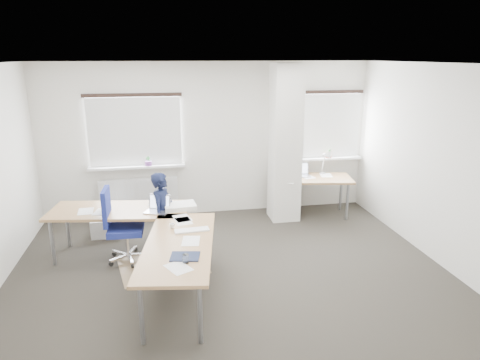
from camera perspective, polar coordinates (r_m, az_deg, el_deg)
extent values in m
plane|color=#2A2722|center=(6.01, -1.20, -12.48)|extent=(6.00, 6.00, 0.00)
cube|color=beige|center=(7.89, -4.23, 5.34)|extent=(6.00, 0.04, 2.80)
cube|color=beige|center=(3.20, 6.09, -11.64)|extent=(6.00, 0.04, 2.80)
cube|color=beige|center=(6.64, 25.22, 1.71)|extent=(0.04, 5.00, 2.80)
cube|color=white|center=(5.27, -1.39, 15.26)|extent=(6.00, 5.00, 0.04)
cube|color=beige|center=(7.62, 6.05, 4.81)|extent=(0.50, 0.50, 2.78)
cube|color=white|center=(7.80, -13.83, 6.27)|extent=(1.60, 0.04, 1.20)
cube|color=white|center=(7.76, -13.84, 6.22)|extent=(1.60, 0.02, 1.20)
cube|color=white|center=(7.85, -13.55, 1.73)|extent=(1.70, 0.20, 0.04)
cube|color=white|center=(8.39, 11.69, 7.09)|extent=(1.20, 0.04, 1.20)
cube|color=white|center=(8.36, 11.80, 7.04)|extent=(1.20, 0.02, 1.20)
cube|color=white|center=(8.45, 11.63, 2.86)|extent=(1.30, 0.20, 0.04)
cube|color=white|center=(8.02, -13.29, -1.90)|extent=(1.40, 0.10, 0.60)
cylinder|color=#70397D|center=(7.81, -12.12, 2.19)|extent=(0.12, 0.12, 0.08)
imported|color=#255D29|center=(7.80, -12.14, 2.50)|extent=(0.09, 0.06, 0.17)
cylinder|color=#A84D40|center=(8.41, 11.70, 3.22)|extent=(0.12, 0.12, 0.08)
imported|color=#255D29|center=(8.41, 11.72, 3.50)|extent=(0.09, 0.07, 0.17)
cube|color=olive|center=(6.36, -10.35, -11.02)|extent=(1.35, 1.20, 0.01)
cube|color=white|center=(7.49, -17.25, -5.97)|extent=(0.50, 0.35, 0.30)
cube|color=olive|center=(6.52, -15.78, -3.93)|extent=(2.10, 1.10, 0.04)
cube|color=olive|center=(5.24, -8.15, -8.51)|extent=(1.10, 2.10, 0.04)
cylinder|color=gray|center=(6.67, -23.74, -7.66)|extent=(0.05, 0.05, 0.69)
cylinder|color=gray|center=(7.18, -22.00, -5.76)|extent=(0.05, 0.05, 0.69)
cylinder|color=gray|center=(6.77, -7.49, -5.99)|extent=(0.05, 0.05, 0.69)
cylinder|color=gray|center=(4.69, -13.02, -17.14)|extent=(0.05, 0.05, 0.69)
cylinder|color=gray|center=(4.61, -5.34, -17.37)|extent=(0.05, 0.05, 0.69)
cylinder|color=gray|center=(6.19, -4.31, -8.10)|extent=(0.05, 0.05, 0.69)
cube|color=#B7B7BC|center=(6.26, -11.03, -4.18)|extent=(0.39, 0.34, 0.01)
cube|color=#B7B7BC|center=(6.32, -10.66, -2.87)|extent=(0.32, 0.17, 0.22)
cube|color=silver|center=(6.32, -10.66, -2.87)|extent=(0.28, 0.14, 0.19)
cube|color=white|center=(5.55, -6.44, -6.66)|extent=(0.45, 0.17, 0.02)
cube|color=#131C36|center=(4.88, -7.34, -10.08)|extent=(0.36, 0.29, 0.01)
cube|color=white|center=(6.34, -8.01, -3.48)|extent=(0.48, 0.36, 0.07)
imported|color=white|center=(5.66, -9.03, -6.05)|extent=(0.07, 0.07, 0.07)
cylinder|color=silver|center=(4.73, -7.27, -10.38)|extent=(0.07, 0.07, 0.10)
cube|color=olive|center=(8.00, 9.69, 0.21)|extent=(1.50, 0.93, 0.04)
cylinder|color=gray|center=(7.79, 5.52, -2.89)|extent=(0.05, 0.05, 0.69)
cylinder|color=gray|center=(8.00, 14.11, -2.79)|extent=(0.05, 0.05, 0.69)
cylinder|color=gray|center=(8.26, 5.17, -1.75)|extent=(0.05, 0.05, 0.69)
cylinder|color=gray|center=(8.46, 13.29, -1.69)|extent=(0.05, 0.05, 0.69)
cube|color=#B7B7BC|center=(8.04, 8.16, 0.56)|extent=(0.34, 0.25, 0.01)
cube|color=#B7B7BC|center=(8.12, 7.99, 1.54)|extent=(0.33, 0.06, 0.22)
cube|color=silver|center=(8.12, 7.99, 1.54)|extent=(0.29, 0.05, 0.19)
cylinder|color=white|center=(8.29, 10.98, 0.92)|extent=(0.10, 0.10, 0.02)
cylinder|color=white|center=(8.24, 11.05, 2.20)|extent=(0.02, 0.16, 0.38)
cylinder|color=white|center=(8.08, 11.45, 3.50)|extent=(0.02, 0.29, 0.13)
cone|color=white|center=(7.96, 11.81, 3.14)|extent=(0.14, 0.16, 0.17)
cube|color=navy|center=(6.40, -14.96, -6.40)|extent=(0.51, 0.51, 0.08)
cube|color=navy|center=(6.31, -17.39, -3.43)|extent=(0.08, 0.42, 0.53)
cylinder|color=silver|center=(6.48, -14.83, -8.04)|extent=(0.06, 0.06, 0.36)
cylinder|color=black|center=(6.55, -12.26, -9.96)|extent=(0.06, 0.03, 0.06)
cylinder|color=black|center=(6.81, -13.72, -9.03)|extent=(0.05, 0.07, 0.06)
cylinder|color=black|center=(6.76, -16.42, -9.44)|extent=(0.07, 0.06, 0.06)
cylinder|color=black|center=(6.47, -16.82, -10.67)|extent=(0.07, 0.06, 0.06)
cylinder|color=black|center=(6.34, -14.16, -11.03)|extent=(0.05, 0.07, 0.06)
imported|color=black|center=(6.39, -10.19, -4.60)|extent=(0.48, 0.56, 1.29)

